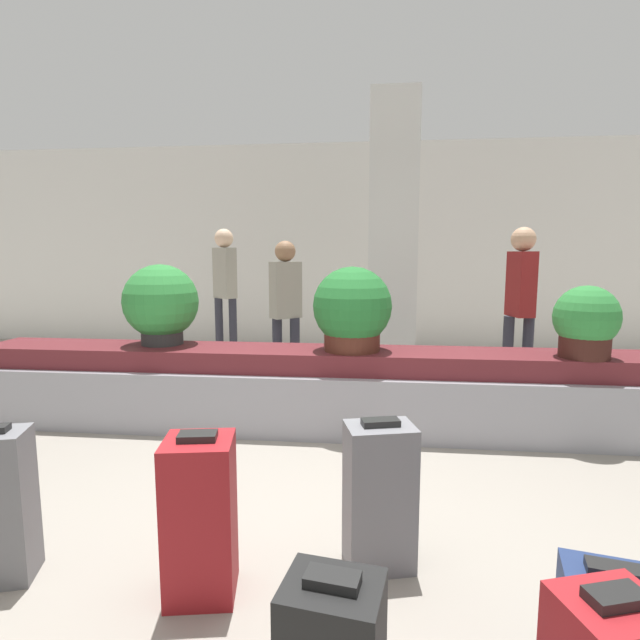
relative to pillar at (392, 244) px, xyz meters
name	(u,v)px	position (x,y,z in m)	size (l,w,h in m)	color
ground_plane	(284,541)	(-0.64, -3.22, -1.60)	(18.00, 18.00, 0.00)	gray
back_wall	(347,247)	(-0.64, 2.40, 0.00)	(18.00, 0.06, 3.20)	silver
carousel	(320,391)	(-0.64, -1.49, -1.27)	(6.17, 0.72, 0.69)	gray
pillar	(392,244)	(0.00, 0.00, 0.00)	(0.52, 0.52, 3.20)	silver
suitcase_2	(200,517)	(-0.92, -3.66, -1.24)	(0.34, 0.33, 0.74)	maroon
suitcase_3	(379,496)	(-0.15, -3.37, -1.25)	(0.36, 0.30, 0.73)	slate
potted_plant_0	(161,304)	(-2.07, -1.41, -0.55)	(0.66, 0.66, 0.71)	#2D2D2D
potted_plant_1	(352,310)	(-0.37, -1.51, -0.58)	(0.66, 0.66, 0.70)	#4C2319
potted_plant_2	(586,322)	(1.44, -1.60, -0.63)	(0.49, 0.49, 0.56)	#381914
traveler_0	(225,281)	(-2.25, 1.09, -0.49)	(0.36, 0.34, 1.83)	#282833
traveler_1	(520,295)	(1.31, -0.29, -0.54)	(0.31, 0.35, 1.76)	#282833
traveler_2	(286,301)	(-1.16, -0.20, -0.63)	(0.36, 0.34, 1.63)	#282833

